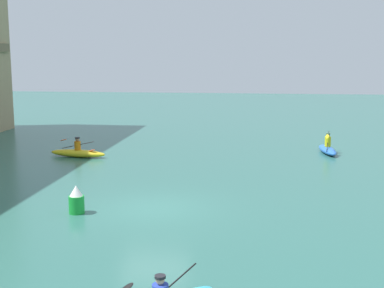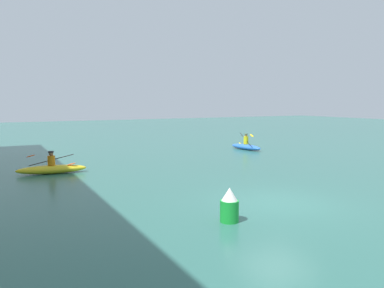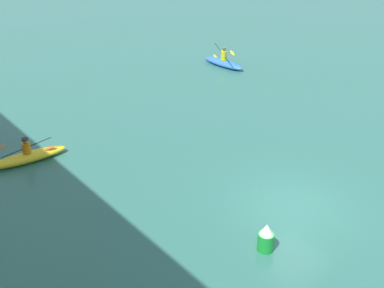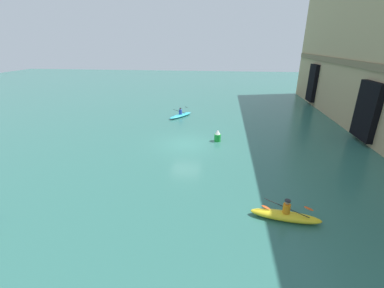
{
  "view_description": "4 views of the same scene",
  "coord_description": "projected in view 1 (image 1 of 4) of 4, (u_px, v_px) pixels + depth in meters",
  "views": [
    {
      "loc": [
        -18.81,
        -3.88,
        5.65
      ],
      "look_at": [
        6.23,
        -0.62,
        1.4
      ],
      "focal_mm": 50.0,
      "sensor_mm": 36.0,
      "label": 1
    },
    {
      "loc": [
        -9.89,
        8.67,
        3.54
      ],
      "look_at": [
        3.57,
        1.45,
        1.79
      ],
      "focal_mm": 35.0,
      "sensor_mm": 36.0,
      "label": 2
    },
    {
      "loc": [
        -9.95,
        13.24,
        11.63
      ],
      "look_at": [
        4.9,
        0.89,
        0.85
      ],
      "focal_mm": 50.0,
      "sensor_mm": 36.0,
      "label": 3
    },
    {
      "loc": [
        19.99,
        2.97,
        8.0
      ],
      "look_at": [
        3.84,
        0.99,
        1.54
      ],
      "focal_mm": 24.0,
      "sensor_mm": 36.0,
      "label": 4
    }
  ],
  "objects": [
    {
      "name": "ground_plane",
      "position": [
        154.0,
        208.0,
        19.82
      ],
      "size": [
        120.0,
        120.0,
        0.0
      ],
      "primitive_type": "plane",
      "color": "#2D665B"
    },
    {
      "name": "kayak_yellow",
      "position": [
        78.0,
        153.0,
        29.68
      ],
      "size": [
        1.15,
        3.35,
        1.11
      ],
      "rotation": [
        0.0,
        0.0,
        1.43
      ],
      "color": "yellow",
      "rests_on": "ground"
    },
    {
      "name": "marker_buoy",
      "position": [
        76.0,
        200.0,
        19.14
      ],
      "size": [
        0.56,
        0.56,
        1.03
      ],
      "color": "green",
      "rests_on": "ground"
    },
    {
      "name": "kayak_blue",
      "position": [
        327.0,
        149.0,
        30.81
      ],
      "size": [
        2.98,
        1.08,
        1.23
      ],
      "rotation": [
        0.0,
        0.0,
        3.27
      ],
      "color": "blue",
      "rests_on": "ground"
    }
  ]
}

